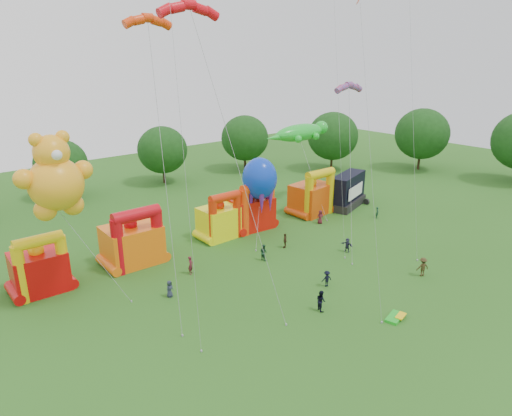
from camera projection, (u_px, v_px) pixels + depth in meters
ground at (435, 354)px, 33.56m from camera, size 160.00×160.00×0.00m
tree_ring at (429, 279)px, 31.28m from camera, size 121.13×123.21×12.07m
bouncy_castle_0 at (40, 269)px, 41.73m from camera, size 4.81×3.92×5.92m
bouncy_castle_1 at (133, 242)px, 47.30m from camera, size 5.66×4.58×6.40m
bouncy_castle_2 at (220, 220)px, 54.03m from camera, size 4.55×3.68×5.85m
bouncy_castle_3 at (251, 210)px, 56.99m from camera, size 5.58×4.63×6.26m
bouncy_castle_4 at (313, 196)px, 62.21m from camera, size 5.70×4.79×6.45m
stage_trailer at (348, 191)px, 65.11m from camera, size 7.84×4.88×4.83m
teddy_bear_kite at (76, 218)px, 37.30m from camera, size 7.35×4.74×15.41m
gecko_kite at (310, 167)px, 63.06m from camera, size 11.73×10.46×11.63m
octopus_kite at (259, 200)px, 54.14m from camera, size 6.50×6.65×9.37m
parafoil_kites at (273, 174)px, 40.07m from camera, size 28.10×11.81×25.25m
diamond_kites at (331, 120)px, 40.10m from camera, size 28.97×16.65×35.60m
folded_kite_bundle at (395, 317)px, 37.96m from camera, size 2.18×1.46×0.31m
spectator_0 at (170, 289)px, 41.16m from camera, size 0.91×0.75×1.60m
spectator_1 at (191, 265)px, 45.43m from camera, size 0.82×0.80×1.90m
spectator_2 at (264, 252)px, 48.51m from camera, size 0.72×0.90×1.79m
spectator_3 at (327, 279)px, 43.04m from camera, size 1.16×0.87×1.60m
spectator_4 at (285, 241)px, 51.61m from camera, size 1.06×0.95×1.72m
spectator_5 at (347, 245)px, 50.57m from camera, size 0.69×1.54×1.60m
spectator_6 at (320, 217)px, 58.94m from camera, size 1.02×0.86×1.78m
spectator_7 at (377, 213)px, 60.89m from camera, size 0.68×0.63×1.56m
spectator_8 at (321, 301)px, 38.96m from camera, size 0.96×1.08×1.87m
spectator_9 at (423, 267)px, 45.00m from camera, size 1.46×1.22×1.96m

